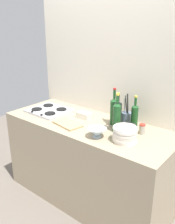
{
  "coord_description": "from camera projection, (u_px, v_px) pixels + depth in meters",
  "views": [
    {
      "loc": [
        1.46,
        -1.79,
        1.87
      ],
      "look_at": [
        0.0,
        0.0,
        1.02
      ],
      "focal_mm": 39.75,
      "sensor_mm": 36.0,
      "label": 1
    }
  ],
  "objects": [
    {
      "name": "condiment_jar_rear",
      "position": [
        132.0,
        128.0,
        2.27
      ],
      "size": [
        0.07,
        0.07,
        0.09
      ],
      "color": "gold",
      "rests_on": "counter_block"
    },
    {
      "name": "wine_bottle_rightmost",
      "position": [
        114.0,
        111.0,
        2.43
      ],
      "size": [
        0.08,
        0.08,
        0.37
      ],
      "color": "#19471E",
      "rests_on": "counter_block"
    },
    {
      "name": "wine_bottle_mid_right",
      "position": [
        117.0,
        117.0,
        2.26
      ],
      "size": [
        0.07,
        0.07,
        0.36
      ],
      "color": "#19471E",
      "rests_on": "counter_block"
    },
    {
      "name": "utensil_crock",
      "position": [
        126.0,
        117.0,
        2.47
      ],
      "size": [
        0.1,
        0.1,
        0.32
      ],
      "color": "slate",
      "rests_on": "counter_block"
    },
    {
      "name": "stovetop_hob",
      "position": [
        49.0,
        110.0,
        2.82
      ],
      "size": [
        0.44,
        0.39,
        0.04
      ],
      "color": "#B2B2B7",
      "rests_on": "counter_block"
    },
    {
      "name": "cutting_board",
      "position": [
        67.0,
        124.0,
        2.46
      ],
      "size": [
        0.32,
        0.21,
        0.02
      ],
      "primitive_type": "cube",
      "rotation": [
        0.0,
        0.0,
        -0.17
      ],
      "color": "tan",
      "rests_on": "counter_block"
    },
    {
      "name": "wine_bottle_leftmost",
      "position": [
        117.0,
        114.0,
        2.35
      ],
      "size": [
        0.08,
        0.08,
        0.35
      ],
      "color": "black",
      "rests_on": "counter_block"
    },
    {
      "name": "wine_bottle_mid_left",
      "position": [
        135.0,
        116.0,
        2.35
      ],
      "size": [
        0.07,
        0.07,
        0.32
      ],
      "color": "#19471E",
      "rests_on": "counter_block"
    },
    {
      "name": "butter_dish",
      "position": [
        84.0,
        115.0,
        2.62
      ],
      "size": [
        0.15,
        0.09,
        0.06
      ],
      "primitive_type": "cube",
      "rotation": [
        0.0,
        0.0,
        0.0
      ],
      "color": "silver",
      "rests_on": "counter_block"
    },
    {
      "name": "mixing_bowl",
      "position": [
        97.0,
        132.0,
        2.18
      ],
      "size": [
        0.17,
        0.17,
        0.09
      ],
      "color": "silver",
      "rests_on": "counter_block"
    },
    {
      "name": "ground_plane",
      "position": [
        88.0,
        196.0,
        2.81
      ],
      "size": [
        6.0,
        6.0,
        0.0
      ],
      "primitive_type": "plane",
      "color": "#6B6056",
      "rests_on": "ground"
    },
    {
      "name": "plate_stack",
      "position": [
        125.0,
        134.0,
        2.1
      ],
      "size": [
        0.21,
        0.21,
        0.13
      ],
      "color": "silver",
      "rests_on": "counter_block"
    },
    {
      "name": "counter_block",
      "position": [
        88.0,
        162.0,
        2.66
      ],
      "size": [
        1.8,
        0.7,
        0.9
      ],
      "primitive_type": "cube",
      "color": "tan",
      "rests_on": "ground"
    },
    {
      "name": "backsplash_panel",
      "position": [
        109.0,
        96.0,
        2.71
      ],
      "size": [
        1.9,
        0.06,
        2.2
      ],
      "primitive_type": "cube",
      "color": "beige",
      "rests_on": "ground"
    },
    {
      "name": "condiment_jar_front",
      "position": [
        142.0,
        129.0,
        2.25
      ],
      "size": [
        0.05,
        0.05,
        0.1
      ],
      "color": "#9E998C",
      "rests_on": "counter_block"
    }
  ]
}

